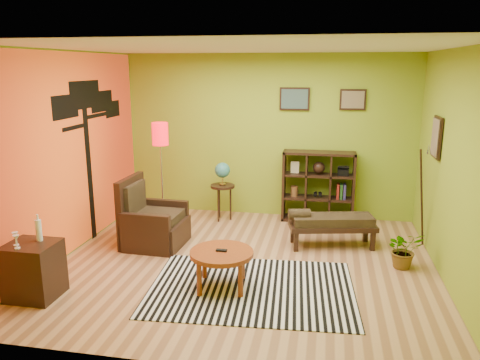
% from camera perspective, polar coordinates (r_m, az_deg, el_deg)
% --- Properties ---
extents(ground, '(5.00, 5.00, 0.00)m').
position_cam_1_polar(ground, '(6.37, 0.54, -10.21)').
color(ground, tan).
rests_on(ground, ground).
extents(room_shell, '(5.04, 4.54, 2.82)m').
position_cam_1_polar(room_shell, '(5.90, -0.28, 6.10)').
color(room_shell, '#86A525').
rests_on(room_shell, ground).
extents(zebra_rug, '(2.53, 1.89, 0.01)m').
position_cam_1_polar(zebra_rug, '(5.73, 1.44, -13.03)').
color(zebra_rug, silver).
rests_on(zebra_rug, ground).
extents(coffee_table, '(0.75, 0.75, 0.48)m').
position_cam_1_polar(coffee_table, '(5.60, -2.26, -9.27)').
color(coffee_table, maroon).
rests_on(coffee_table, ground).
extents(armchair, '(0.87, 0.87, 1.01)m').
position_cam_1_polar(armchair, '(7.05, -10.76, -5.38)').
color(armchair, black).
rests_on(armchair, ground).
extents(side_cabinet, '(0.55, 0.50, 0.96)m').
position_cam_1_polar(side_cabinet, '(5.90, -23.87, -9.99)').
color(side_cabinet, black).
rests_on(side_cabinet, ground).
extents(floor_lamp, '(0.26, 0.26, 1.73)m').
position_cam_1_polar(floor_lamp, '(7.43, -9.67, 4.39)').
color(floor_lamp, silver).
rests_on(floor_lamp, ground).
extents(globe_table, '(0.41, 0.41, 1.00)m').
position_cam_1_polar(globe_table, '(7.91, -2.15, 0.39)').
color(globe_table, black).
rests_on(globe_table, ground).
extents(cube_shelf, '(1.20, 0.35, 1.20)m').
position_cam_1_polar(cube_shelf, '(8.01, 9.60, -0.81)').
color(cube_shelf, black).
rests_on(cube_shelf, ground).
extents(bench, '(1.31, 0.70, 0.58)m').
position_cam_1_polar(bench, '(6.96, 10.92, -5.09)').
color(bench, black).
rests_on(bench, ground).
extents(potted_plant, '(0.58, 0.61, 0.39)m').
position_cam_1_polar(potted_plant, '(6.56, 19.32, -8.43)').
color(potted_plant, '#26661E').
rests_on(potted_plant, ground).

